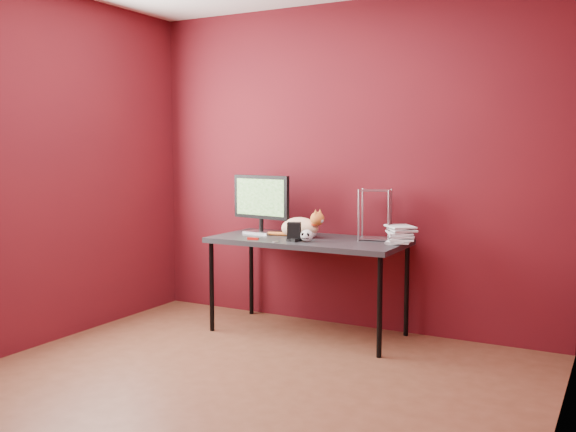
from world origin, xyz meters
The scene contains 11 objects.
room centered at (0.00, 0.00, 1.45)m, with size 3.52×3.52×2.61m.
desk centered at (-0.15, 1.37, 0.70)m, with size 1.50×0.70×0.75m.
monitor centered at (-0.62, 1.46, 1.02)m, with size 0.55×0.21×0.48m.
cat centered at (-0.24, 1.41, 0.83)m, with size 0.50×0.24×0.23m.
skull_mug centered at (-0.08, 1.20, 0.80)m, with size 0.10×0.10×0.09m.
speaker centered at (-0.18, 1.20, 0.82)m, with size 0.13×0.12×0.14m.
book_stack centered at (0.48, 1.45, 1.46)m, with size 0.29×0.30×1.43m.
wire_rack centered at (0.33, 1.55, 0.94)m, with size 0.26×0.23×0.39m.
pocket_knife centered at (-0.49, 1.10, 0.76)m, with size 0.09×0.02×0.02m, color #B0140D.
black_gadget centered at (-0.16, 1.15, 0.76)m, with size 0.05×0.03×0.03m, color black.
washer centered at (-0.28, 1.08, 0.75)m, with size 0.05×0.05×0.00m, color #A9A9AD.
Camera 1 is at (2.03, -3.03, 1.43)m, focal length 40.00 mm.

